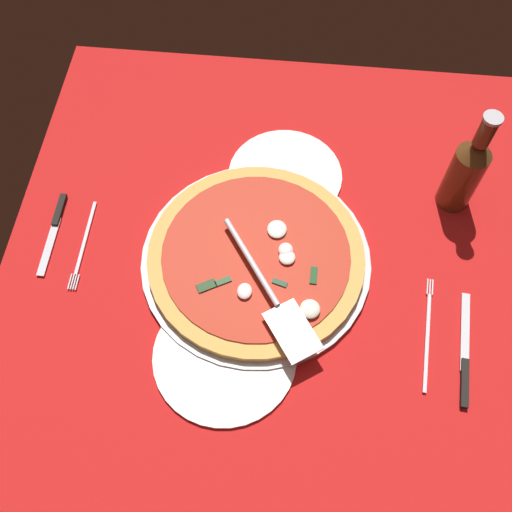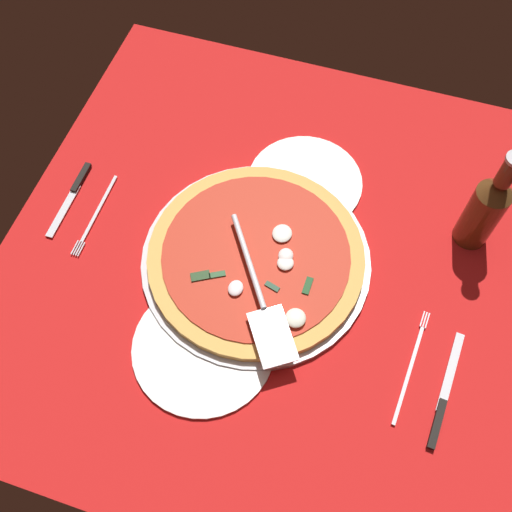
% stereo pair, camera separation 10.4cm
% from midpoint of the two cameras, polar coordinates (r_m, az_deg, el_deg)
% --- Properties ---
extents(ground_plane, '(0.98, 0.98, 0.01)m').
position_cam_midpoint_polar(ground_plane, '(1.08, 4.71, -0.67)').
color(ground_plane, red).
extents(checker_pattern, '(0.98, 0.98, 0.00)m').
position_cam_midpoint_polar(checker_pattern, '(1.07, 4.73, -0.56)').
color(checker_pattern, silver).
rests_on(checker_pattern, ground_plane).
extents(pizza_pan, '(0.41, 0.41, 0.01)m').
position_cam_midpoint_polar(pizza_pan, '(1.06, 2.81, -0.70)').
color(pizza_pan, silver).
rests_on(pizza_pan, ground_plane).
extents(dinner_plate_left, '(0.24, 0.24, 0.01)m').
position_cam_midpoint_polar(dinner_plate_left, '(0.99, -2.06, -9.09)').
color(dinner_plate_left, silver).
rests_on(dinner_plate_left, ground_plane).
extents(dinner_plate_right, '(0.22, 0.22, 0.01)m').
position_cam_midpoint_polar(dinner_plate_right, '(1.16, 7.32, 6.85)').
color(dinner_plate_right, white).
rests_on(dinner_plate_right, ground_plane).
extents(pizza, '(0.39, 0.39, 0.03)m').
position_cam_midpoint_polar(pizza, '(1.04, 2.89, -0.32)').
color(pizza, '#DFAA4F').
rests_on(pizza, pizza_pan).
extents(pizza_server, '(0.26, 0.19, 0.01)m').
position_cam_midpoint_polar(pizza_server, '(0.98, 3.40, -4.16)').
color(pizza_server, silver).
rests_on(pizza_server, pizza).
extents(place_setting_near, '(0.23, 0.15, 0.01)m').
position_cam_midpoint_polar(place_setting_near, '(1.03, 19.05, -11.81)').
color(place_setting_near, white).
rests_on(place_setting_near, ground_plane).
extents(place_setting_far, '(0.19, 0.14, 0.01)m').
position_cam_midpoint_polar(place_setting_far, '(1.16, -13.76, 4.66)').
color(place_setting_far, white).
rests_on(place_setting_far, ground_plane).
extents(beer_bottle, '(0.06, 0.06, 0.23)m').
position_cam_midpoint_polar(beer_bottle, '(1.10, 23.81, 3.95)').
color(beer_bottle, '#593619').
rests_on(beer_bottle, ground_plane).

